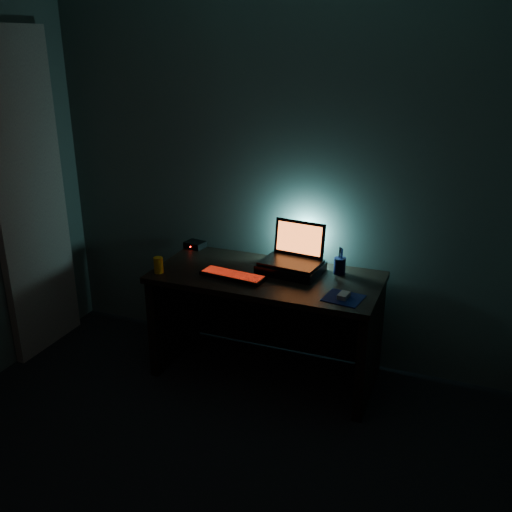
# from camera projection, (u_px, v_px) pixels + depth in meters

# --- Properties ---
(room) EXTENTS (3.50, 4.00, 2.50)m
(room) POSITION_uv_depth(u_px,v_px,m) (119.00, 306.00, 2.17)
(room) COLOR black
(room) RESTS_ON ground
(desk) EXTENTS (1.50, 0.70, 0.75)m
(desk) POSITION_uv_depth(u_px,v_px,m) (269.00, 307.00, 3.89)
(desk) COLOR black
(desk) RESTS_ON ground
(curtain) EXTENTS (0.06, 0.65, 2.30)m
(curtain) POSITION_uv_depth(u_px,v_px,m) (30.00, 199.00, 4.02)
(curtain) COLOR #B3A68F
(curtain) RESTS_ON ground
(riser) EXTENTS (0.43, 0.34, 0.06)m
(riser) POSITION_uv_depth(u_px,v_px,m) (291.00, 268.00, 3.79)
(riser) COLOR black
(riser) RESTS_ON desk
(laptop) EXTENTS (0.41, 0.32, 0.26)m
(laptop) POSITION_uv_depth(u_px,v_px,m) (294.00, 253.00, 3.80)
(laptop) COLOR black
(laptop) RESTS_ON riser
(keyboard) EXTENTS (0.45, 0.19, 0.03)m
(keyboard) POSITION_uv_depth(u_px,v_px,m) (233.00, 275.00, 3.71)
(keyboard) COLOR black
(keyboard) RESTS_ON desk
(mousepad) EXTENTS (0.24, 0.23, 0.00)m
(mousepad) POSITION_uv_depth(u_px,v_px,m) (344.00, 298.00, 3.41)
(mousepad) COLOR #0C1A55
(mousepad) RESTS_ON desk
(mouse) EXTENTS (0.07, 0.10, 0.03)m
(mouse) POSITION_uv_depth(u_px,v_px,m) (344.00, 296.00, 3.40)
(mouse) COLOR gray
(mouse) RESTS_ON mousepad
(pen_cup) EXTENTS (0.08, 0.08, 0.11)m
(pen_cup) POSITION_uv_depth(u_px,v_px,m) (340.00, 266.00, 3.75)
(pen_cup) COLOR black
(pen_cup) RESTS_ON desk
(juice_glass) EXTENTS (0.08, 0.08, 0.11)m
(juice_glass) POSITION_uv_depth(u_px,v_px,m) (159.00, 265.00, 3.77)
(juice_glass) COLOR orange
(juice_glass) RESTS_ON desk
(router) EXTENTS (0.15, 0.13, 0.05)m
(router) POSITION_uv_depth(u_px,v_px,m) (195.00, 245.00, 4.24)
(router) COLOR black
(router) RESTS_ON desk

